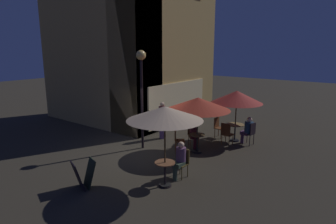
{
  "coord_description": "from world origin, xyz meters",
  "views": [
    {
      "loc": [
        -8.17,
        -7.41,
        4.11
      ],
      "look_at": [
        1.1,
        -0.33,
        1.49
      ],
      "focal_mm": 31.09,
      "sensor_mm": 36.0,
      "label": 1
    }
  ],
  "objects_px": {
    "cafe_chair_0": "(218,126)",
    "cafe_chair_3": "(178,139)",
    "cafe_table_1": "(197,141)",
    "cafe_chair_1": "(227,132)",
    "cafe_chair_4": "(193,132)",
    "cafe_table_0": "(235,128)",
    "menu_sandwich_board": "(84,174)",
    "cafe_chair_2": "(251,132)",
    "patron_seated_1": "(194,131)",
    "patio_umbrella_2": "(165,114)",
    "patron_seated_2": "(180,158)",
    "street_lamp_near_corner": "(141,75)",
    "cafe_chair_5": "(183,160)",
    "cafe_table_2": "(165,170)",
    "patron_standing_3": "(162,120)",
    "patio_umbrella_0": "(237,97)",
    "patio_umbrella_1": "(198,104)",
    "patron_seated_0": "(248,129)"
  },
  "relations": [
    {
      "from": "patio_umbrella_1",
      "to": "cafe_chair_1",
      "type": "relative_size",
      "value": 2.57
    },
    {
      "from": "cafe_table_1",
      "to": "menu_sandwich_board",
      "type": "bearing_deg",
      "value": 166.73
    },
    {
      "from": "patron_standing_3",
      "to": "street_lamp_near_corner",
      "type": "bearing_deg",
      "value": -148.05
    },
    {
      "from": "menu_sandwich_board",
      "to": "cafe_chair_1",
      "type": "distance_m",
      "value": 6.28
    },
    {
      "from": "cafe_table_1",
      "to": "cafe_chair_3",
      "type": "distance_m",
      "value": 0.78
    },
    {
      "from": "cafe_table_0",
      "to": "patio_umbrella_0",
      "type": "relative_size",
      "value": 0.35
    },
    {
      "from": "cafe_table_1",
      "to": "patron_seated_0",
      "type": "height_order",
      "value": "patron_seated_0"
    },
    {
      "from": "street_lamp_near_corner",
      "to": "cafe_chair_0",
      "type": "distance_m",
      "value": 4.44
    },
    {
      "from": "cafe_chair_3",
      "to": "cafe_table_2",
      "type": "bearing_deg",
      "value": -100.54
    },
    {
      "from": "patio_umbrella_1",
      "to": "patio_umbrella_2",
      "type": "relative_size",
      "value": 1.02
    },
    {
      "from": "cafe_table_1",
      "to": "cafe_chair_0",
      "type": "distance_m",
      "value": 2.32
    },
    {
      "from": "patio_umbrella_0",
      "to": "cafe_chair_3",
      "type": "height_order",
      "value": "patio_umbrella_0"
    },
    {
      "from": "cafe_chair_2",
      "to": "patron_seated_1",
      "type": "bearing_deg",
      "value": 52.19
    },
    {
      "from": "patio_umbrella_2",
      "to": "cafe_chair_4",
      "type": "height_order",
      "value": "patio_umbrella_2"
    },
    {
      "from": "cafe_table_2",
      "to": "patron_seated_2",
      "type": "relative_size",
      "value": 0.63
    },
    {
      "from": "street_lamp_near_corner",
      "to": "patio_umbrella_0",
      "type": "distance_m",
      "value": 4.26
    },
    {
      "from": "cafe_table_1",
      "to": "cafe_chair_1",
      "type": "distance_m",
      "value": 1.57
    },
    {
      "from": "cafe_table_0",
      "to": "patio_umbrella_1",
      "type": "distance_m",
      "value": 2.71
    },
    {
      "from": "patron_seated_2",
      "to": "patron_seated_0",
      "type": "bearing_deg",
      "value": 177.4
    },
    {
      "from": "patio_umbrella_0",
      "to": "street_lamp_near_corner",
      "type": "bearing_deg",
      "value": 140.27
    },
    {
      "from": "street_lamp_near_corner",
      "to": "cafe_chair_5",
      "type": "xyz_separation_m",
      "value": [
        -1.24,
        -2.87,
        -2.49
      ]
    },
    {
      "from": "cafe_chair_5",
      "to": "cafe_chair_4",
      "type": "bearing_deg",
      "value": -151.18
    },
    {
      "from": "patio_umbrella_2",
      "to": "cafe_chair_2",
      "type": "relative_size",
      "value": 2.51
    },
    {
      "from": "cafe_chair_2",
      "to": "patron_seated_1",
      "type": "xyz_separation_m",
      "value": [
        -1.68,
        1.78,
        0.1
      ]
    },
    {
      "from": "menu_sandwich_board",
      "to": "patron_seated_2",
      "type": "distance_m",
      "value": 2.96
    },
    {
      "from": "cafe_chair_1",
      "to": "patron_seated_2",
      "type": "bearing_deg",
      "value": -174.5
    },
    {
      "from": "patio_umbrella_1",
      "to": "street_lamp_near_corner",
      "type": "bearing_deg",
      "value": 113.94
    },
    {
      "from": "patio_umbrella_2",
      "to": "patron_seated_2",
      "type": "relative_size",
      "value": 2.05
    },
    {
      "from": "street_lamp_near_corner",
      "to": "cafe_table_1",
      "type": "relative_size",
      "value": 5.37
    },
    {
      "from": "menu_sandwich_board",
      "to": "patron_standing_3",
      "type": "distance_m",
      "value": 5.35
    },
    {
      "from": "cafe_chair_0",
      "to": "cafe_chair_3",
      "type": "xyz_separation_m",
      "value": [
        -2.78,
        0.32,
        0.01
      ]
    },
    {
      "from": "menu_sandwich_board",
      "to": "patron_seated_0",
      "type": "xyz_separation_m",
      "value": [
        6.76,
        -2.28,
        0.26
      ]
    },
    {
      "from": "cafe_table_0",
      "to": "cafe_table_1",
      "type": "xyz_separation_m",
      "value": [
        -2.26,
        0.57,
        -0.09
      ]
    },
    {
      "from": "cafe_table_0",
      "to": "menu_sandwich_board",
      "type": "bearing_deg",
      "value": 166.44
    },
    {
      "from": "cafe_chair_3",
      "to": "patron_seated_1",
      "type": "height_order",
      "value": "patron_seated_1"
    },
    {
      "from": "cafe_table_1",
      "to": "patron_seated_1",
      "type": "distance_m",
      "value": 0.66
    },
    {
      "from": "cafe_chair_3",
      "to": "patron_standing_3",
      "type": "distance_m",
      "value": 1.99
    },
    {
      "from": "cafe_table_1",
      "to": "cafe_table_2",
      "type": "relative_size",
      "value": 0.98
    },
    {
      "from": "patio_umbrella_0",
      "to": "patron_seated_0",
      "type": "distance_m",
      "value": 1.44
    },
    {
      "from": "cafe_chair_1",
      "to": "cafe_chair_4",
      "type": "distance_m",
      "value": 1.42
    },
    {
      "from": "cafe_chair_0",
      "to": "patron_seated_0",
      "type": "distance_m",
      "value": 1.5
    },
    {
      "from": "cafe_chair_4",
      "to": "patron_seated_0",
      "type": "height_order",
      "value": "patron_seated_0"
    },
    {
      "from": "cafe_table_0",
      "to": "patio_umbrella_2",
      "type": "distance_m",
      "value": 5.55
    },
    {
      "from": "patron_standing_3",
      "to": "cafe_chair_2",
      "type": "bearing_deg",
      "value": -41.4
    },
    {
      "from": "street_lamp_near_corner",
      "to": "patio_umbrella_2",
      "type": "height_order",
      "value": "street_lamp_near_corner"
    },
    {
      "from": "cafe_chair_1",
      "to": "patron_seated_1",
      "type": "bearing_deg",
      "value": 137.65
    },
    {
      "from": "menu_sandwich_board",
      "to": "cafe_chair_0",
      "type": "xyz_separation_m",
      "value": [
        6.89,
        -0.8,
        0.12
      ]
    },
    {
      "from": "cafe_table_0",
      "to": "cafe_chair_3",
      "type": "relative_size",
      "value": 0.85
    },
    {
      "from": "street_lamp_near_corner",
      "to": "cafe_chair_0",
      "type": "bearing_deg",
      "value": -29.02
    },
    {
      "from": "cafe_chair_5",
      "to": "patron_seated_0",
      "type": "distance_m",
      "value": 4.35
    }
  ]
}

